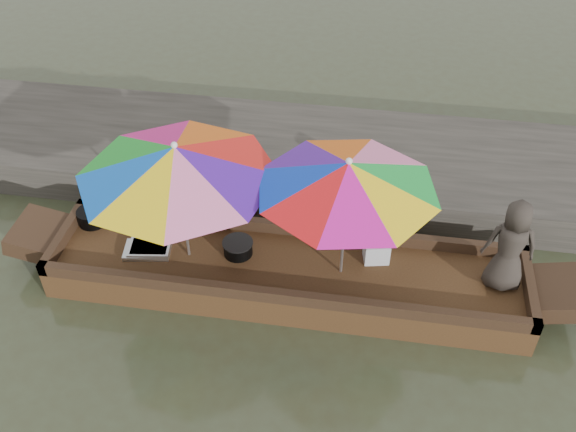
# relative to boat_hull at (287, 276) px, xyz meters

# --- Properties ---
(water) EXTENTS (80.00, 80.00, 0.00)m
(water) POSITION_rel_boat_hull_xyz_m (0.00, 0.00, -0.17)
(water) COLOR #3C462F
(water) RESTS_ON ground
(dock) EXTENTS (22.00, 2.20, 0.50)m
(dock) POSITION_rel_boat_hull_xyz_m (0.00, 2.20, 0.08)
(dock) COLOR #2D2B26
(dock) RESTS_ON ground
(boat_hull) EXTENTS (5.42, 1.20, 0.35)m
(boat_hull) POSITION_rel_boat_hull_xyz_m (0.00, 0.00, 0.00)
(boat_hull) COLOR #3A2212
(boat_hull) RESTS_ON water
(cooking_pot) EXTENTS (0.34, 0.34, 0.18)m
(cooking_pot) POSITION_rel_boat_hull_xyz_m (-2.46, 0.36, 0.27)
(cooking_pot) COLOR black
(cooking_pot) RESTS_ON boat_hull
(tray_crayfish) EXTENTS (0.52, 0.39, 0.09)m
(tray_crayfish) POSITION_rel_boat_hull_xyz_m (-1.60, -0.03, 0.22)
(tray_crayfish) COLOR silver
(tray_crayfish) RESTS_ON boat_hull
(tray_scallop) EXTENTS (0.52, 0.40, 0.06)m
(tray_scallop) POSITION_rel_boat_hull_xyz_m (-1.66, -0.04, 0.21)
(tray_scallop) COLOR silver
(tray_scallop) RESTS_ON boat_hull
(charcoal_grill) EXTENTS (0.33, 0.33, 0.16)m
(charcoal_grill) POSITION_rel_boat_hull_xyz_m (-0.59, 0.10, 0.25)
(charcoal_grill) COLOR black
(charcoal_grill) RESTS_ON boat_hull
(supply_bag) EXTENTS (0.32, 0.27, 0.26)m
(supply_bag) POSITION_rel_boat_hull_xyz_m (0.99, 0.25, 0.30)
(supply_bag) COLOR silver
(supply_bag) RESTS_ON boat_hull
(vendor) EXTENTS (0.57, 0.39, 1.14)m
(vendor) POSITION_rel_boat_hull_xyz_m (2.36, 0.08, 0.74)
(vendor) COLOR #2F2923
(vendor) RESTS_ON boat_hull
(umbrella_bow) EXTENTS (2.47, 2.47, 1.55)m
(umbrella_bow) POSITION_rel_boat_hull_xyz_m (-1.14, 0.00, 0.95)
(umbrella_bow) COLOR red
(umbrella_bow) RESTS_ON boat_hull
(umbrella_stern) EXTENTS (2.25, 2.25, 1.55)m
(umbrella_stern) POSITION_rel_boat_hull_xyz_m (0.62, 0.00, 0.95)
(umbrella_stern) COLOR green
(umbrella_stern) RESTS_ON boat_hull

